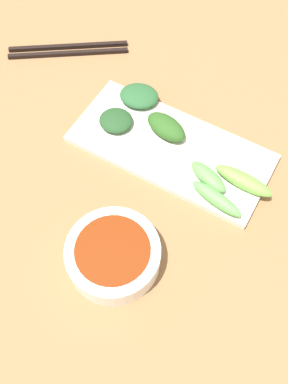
% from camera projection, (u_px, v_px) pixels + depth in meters
% --- Properties ---
extents(tabletop, '(2.10, 2.10, 0.02)m').
position_uv_depth(tabletop, '(152.00, 205.00, 0.67)').
color(tabletop, olive).
rests_on(tabletop, ground).
extents(sauce_bowl, '(0.13, 0.13, 0.04)m').
position_uv_depth(sauce_bowl, '(113.00, 254.00, 0.60)').
color(sauce_bowl, white).
rests_on(sauce_bowl, tabletop).
extents(serving_plate, '(0.15, 0.33, 0.01)m').
position_uv_depth(serving_plate, '(171.00, 148.00, 0.71)').
color(serving_plate, silver).
rests_on(serving_plate, tabletop).
extents(broccoli_stalk_0, '(0.03, 0.10, 0.02)m').
position_uv_depth(broccoli_stalk_0, '(244.00, 181.00, 0.66)').
color(broccoli_stalk_0, '#70B344').
rests_on(broccoli_stalk_0, serving_plate).
extents(broccoli_stalk_1, '(0.04, 0.09, 0.02)m').
position_uv_depth(broccoli_stalk_1, '(216.00, 199.00, 0.64)').
color(broccoli_stalk_1, '#60AF53').
rests_on(broccoli_stalk_1, serving_plate).
extents(broccoli_leafy_2, '(0.06, 0.08, 0.03)m').
position_uv_depth(broccoli_leafy_2, '(166.00, 127.00, 0.71)').
color(broccoli_leafy_2, '#2C5920').
rests_on(broccoli_leafy_2, serving_plate).
extents(broccoli_stalk_3, '(0.05, 0.08, 0.02)m').
position_uv_depth(broccoli_stalk_3, '(208.00, 177.00, 0.66)').
color(broccoli_stalk_3, '#5FA24E').
rests_on(broccoli_stalk_3, serving_plate).
extents(broccoli_leafy_4, '(0.07, 0.08, 0.02)m').
position_uv_depth(broccoli_leafy_4, '(139.00, 96.00, 0.74)').
color(broccoli_leafy_4, '#28592F').
rests_on(broccoli_leafy_4, serving_plate).
extents(broccoli_leafy_5, '(0.06, 0.07, 0.02)m').
position_uv_depth(broccoli_leafy_5, '(116.00, 121.00, 0.72)').
color(broccoli_leafy_5, '#234924').
rests_on(broccoli_leafy_5, serving_plate).
extents(chopsticks, '(0.15, 0.21, 0.01)m').
position_uv_depth(chopsticks, '(68.00, 50.00, 0.82)').
color(chopsticks, black).
rests_on(chopsticks, tabletop).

